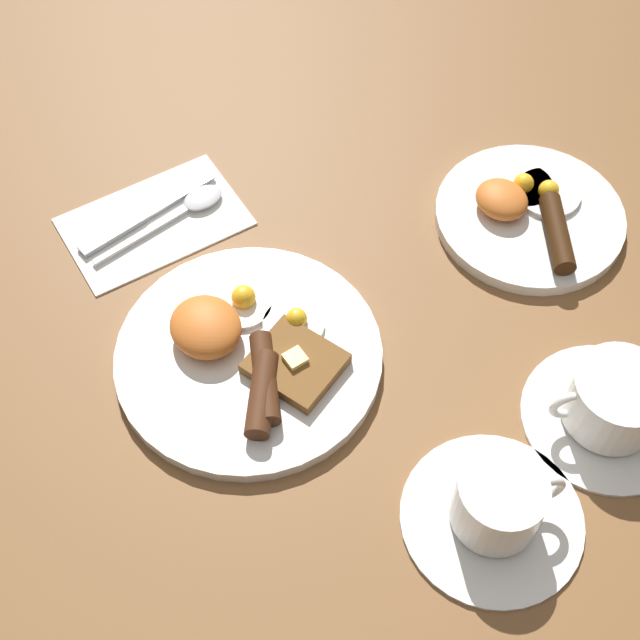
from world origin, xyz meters
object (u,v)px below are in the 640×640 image
knife (141,217)px  spoon (190,205)px  breakfast_plate_near (248,353)px  teacup_near (497,507)px  breakfast_plate_far (529,213)px  teacup_far (612,404)px

knife → spoon: (0.02, 0.05, 0.00)m
breakfast_plate_near → teacup_near: 0.29m
breakfast_plate_far → spoon: breakfast_plate_far is taller
teacup_far → knife: size_ratio=0.92×
breakfast_plate_near → knife: bearing=180.0°
teacup_near → knife: size_ratio=0.93×
knife → breakfast_plate_near: bearing=-95.9°
knife → spoon: size_ratio=1.05×
breakfast_plate_near → spoon: (-0.21, 0.05, -0.00)m
teacup_near → spoon: size_ratio=0.98×
spoon → teacup_far: bearing=-72.3°
teacup_near → spoon: (-0.49, -0.04, -0.02)m
teacup_near → teacup_far: (-0.02, 0.16, 0.00)m
teacup_far → knife: bearing=-152.9°
breakfast_plate_far → knife: 0.44m
breakfast_plate_near → breakfast_plate_far: breakfast_plate_near is taller
teacup_near → teacup_far: size_ratio=1.01×
breakfast_plate_near → teacup_near: (0.27, 0.09, 0.01)m
breakfast_plate_far → spoon: (-0.23, -0.31, -0.00)m
breakfast_plate_near → spoon: 0.22m
teacup_near → teacup_far: bearing=95.4°
teacup_far → breakfast_plate_near: bearing=-136.0°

